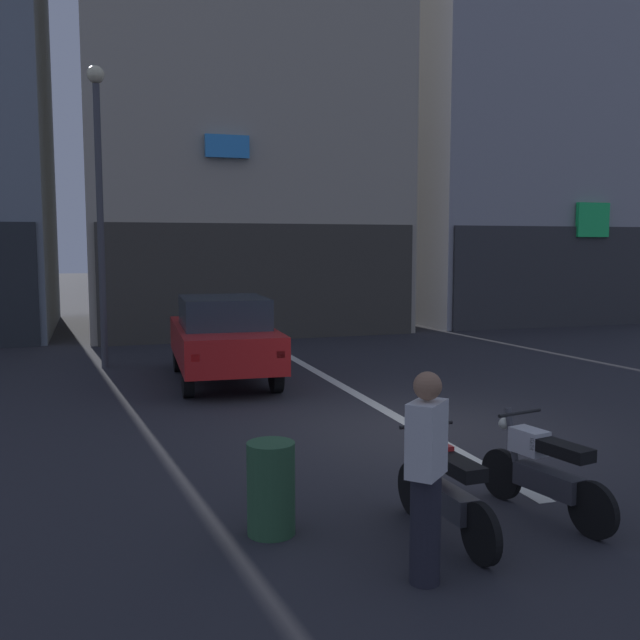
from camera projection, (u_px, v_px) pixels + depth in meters
The scene contains 10 objects.
ground_plane at pixel (419, 430), 10.06m from camera, with size 120.00×120.00×0.00m, color #2B2B30.
lane_centre_line at pixel (301, 363), 15.74m from camera, with size 0.20×18.00×0.01m, color silver.
building_mid_block at pixel (231, 91), 23.12m from camera, with size 9.23×9.16×15.30m.
building_far_right at pixel (496, 104), 26.10m from camera, with size 8.38×8.99×15.61m.
car_red_crossing_near at pixel (223, 336), 13.53m from camera, with size 1.96×4.18×1.64m.
street_lamp at pixel (99, 185), 14.75m from camera, with size 0.36×0.36×6.28m.
motorcycle_red_row_leftmost at pixel (444, 488), 6.34m from camera, with size 0.55×1.67×0.98m.
motorcycle_white_row_left_mid at pixel (543, 470), 6.82m from camera, with size 0.55×1.65×0.98m.
person_by_motorcycles at pixel (426, 476), 5.43m from camera, with size 0.41×0.41×1.67m.
trash_bin at pixel (271, 488), 6.42m from camera, with size 0.44×0.44×0.85m, color #2D5938.
Camera 1 is at (-4.35, -8.94, 2.63)m, focal length 39.73 mm.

